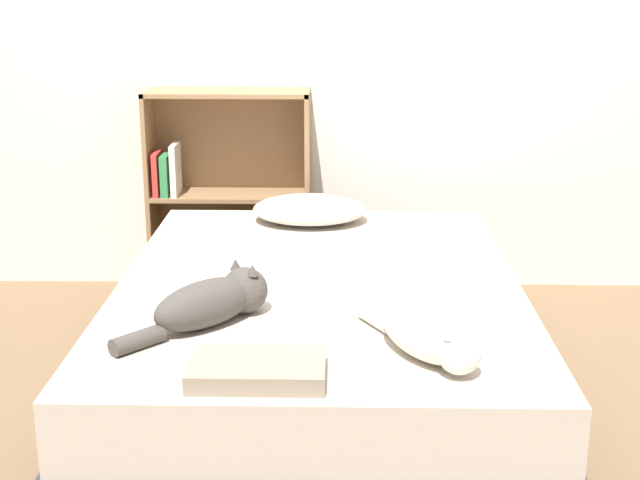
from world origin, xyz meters
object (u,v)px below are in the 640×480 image
at_px(bed, 319,344).
at_px(pillow, 310,209).
at_px(cat_light, 427,332).
at_px(bookshelf, 227,191).

distance_m(bed, pillow, 0.80).
xyz_separation_m(bed, cat_light, (0.31, -0.63, 0.31)).
height_order(pillow, bookshelf, bookshelf).
bearing_deg(pillow, bed, -85.71).
height_order(bed, bookshelf, bookshelf).
bearing_deg(pillow, cat_light, -75.14).
relative_size(bed, cat_light, 3.89).
distance_m(pillow, cat_light, 1.41).
height_order(bed, pillow, pillow).
xyz_separation_m(pillow, bookshelf, (-0.41, 0.45, -0.03)).
height_order(bed, cat_light, cat_light).
bearing_deg(pillow, bookshelf, 131.97).
bearing_deg(cat_light, bed, 176.36).
relative_size(cat_light, bookshelf, 0.51).
bearing_deg(bed, bookshelf, 111.15).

